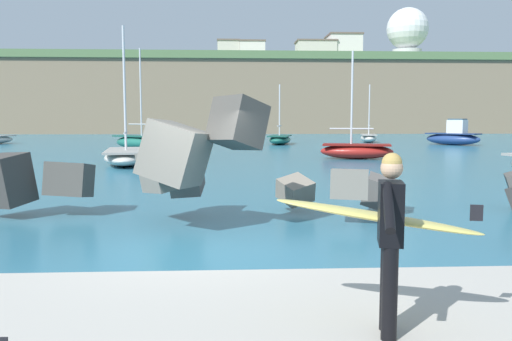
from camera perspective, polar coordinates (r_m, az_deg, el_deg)
ground_plane at (r=9.14m, az=-6.54°, el=-9.11°), size 400.00×400.00×0.00m
breakwater_jetty at (r=11.64m, az=-16.16°, el=-0.56°), size 29.86×6.50×2.82m
surfer_with_board at (r=5.23m, az=14.11°, el=-6.10°), size 2.12×1.37×1.78m
boat_near_left at (r=47.92m, az=2.65°, el=3.46°), size 2.94×5.22×5.47m
boat_near_centre at (r=41.19m, az=-12.82°, el=3.14°), size 4.82×4.36×7.71m
boat_near_right at (r=30.84m, az=11.01°, el=2.20°), size 4.49×2.64×6.25m
boat_mid_left at (r=49.97m, az=20.94°, el=3.51°), size 4.74×4.95×2.37m
boat_mid_centre at (r=27.25m, az=-14.09°, el=1.56°), size 3.01×5.88×6.91m
boat_far_left at (r=53.29m, az=12.30°, el=3.57°), size 2.27×4.22×5.75m
headland_bluff at (r=103.73m, az=5.78°, el=7.95°), size 108.29×43.05×12.90m
radar_dome at (r=106.86m, az=16.36°, el=14.37°), size 7.89×7.89×10.70m
station_building_west at (r=112.83m, az=-3.04°, el=12.57°), size 4.76×7.59×5.88m
station_building_central at (r=106.37m, az=9.58°, el=12.94°), size 6.51×7.21×5.97m
station_building_east at (r=112.07m, az=-0.46°, el=12.58°), size 5.51×6.50×5.74m
station_building_annex at (r=104.11m, az=6.58°, el=12.77°), size 7.82×5.41×4.61m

